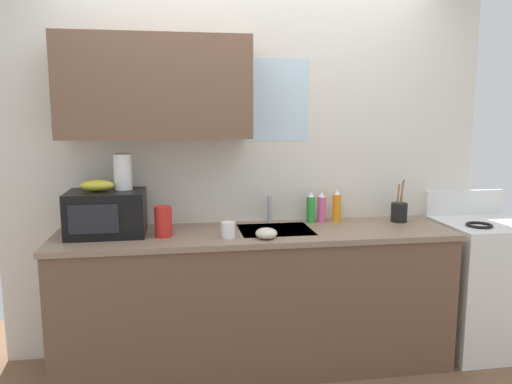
# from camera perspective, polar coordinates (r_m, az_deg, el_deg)

# --- Properties ---
(kitchen_wall_assembly) EXTENTS (3.27, 0.42, 2.50)m
(kitchen_wall_assembly) POSITION_cam_1_polar(r_m,az_deg,el_deg) (3.33, -3.05, 4.51)
(kitchen_wall_assembly) COLOR silver
(kitchen_wall_assembly) RESTS_ON ground
(counter_unit) EXTENTS (2.50, 0.63, 0.90)m
(counter_unit) POSITION_cam_1_polar(r_m,az_deg,el_deg) (3.26, 0.04, -12.12)
(counter_unit) COLOR brown
(counter_unit) RESTS_ON ground
(sink_faucet) EXTENTS (0.03, 0.03, 0.18)m
(sink_faucet) POSITION_cam_1_polar(r_m,az_deg,el_deg) (3.36, 1.55, -1.98)
(sink_faucet) COLOR #B2B5BA
(sink_faucet) RESTS_ON counter_unit
(stove_range) EXTENTS (0.60, 0.60, 1.08)m
(stove_range) POSITION_cam_1_polar(r_m,az_deg,el_deg) (3.83, 24.61, -9.69)
(stove_range) COLOR white
(stove_range) RESTS_ON ground
(microwave) EXTENTS (0.46, 0.35, 0.27)m
(microwave) POSITION_cam_1_polar(r_m,az_deg,el_deg) (3.14, -16.88, -2.35)
(microwave) COLOR black
(microwave) RESTS_ON counter_unit
(banana_bunch) EXTENTS (0.20, 0.11, 0.07)m
(banana_bunch) POSITION_cam_1_polar(r_m,az_deg,el_deg) (3.12, -17.92, 0.71)
(banana_bunch) COLOR gold
(banana_bunch) RESTS_ON microwave
(paper_towel_roll) EXTENTS (0.11, 0.11, 0.22)m
(paper_towel_roll) POSITION_cam_1_polar(r_m,az_deg,el_deg) (3.14, -15.14, 2.26)
(paper_towel_roll) COLOR white
(paper_towel_roll) RESTS_ON microwave
(dish_soap_bottle_green) EXTENTS (0.06, 0.06, 0.21)m
(dish_soap_bottle_green) POSITION_cam_1_polar(r_m,az_deg,el_deg) (3.38, 6.35, -1.85)
(dish_soap_bottle_green) COLOR green
(dish_soap_bottle_green) RESTS_ON counter_unit
(dish_soap_bottle_pink) EXTENTS (0.06, 0.06, 0.21)m
(dish_soap_bottle_pink) POSITION_cam_1_polar(r_m,az_deg,el_deg) (3.41, 7.58, -1.81)
(dish_soap_bottle_pink) COLOR #E55999
(dish_soap_bottle_pink) RESTS_ON counter_unit
(dish_soap_bottle_orange) EXTENTS (0.06, 0.06, 0.22)m
(dish_soap_bottle_orange) POSITION_cam_1_polar(r_m,az_deg,el_deg) (3.43, 9.31, -1.66)
(dish_soap_bottle_orange) COLOR orange
(dish_soap_bottle_orange) RESTS_ON counter_unit
(cereal_canister) EXTENTS (0.10, 0.10, 0.18)m
(cereal_canister) POSITION_cam_1_polar(r_m,az_deg,el_deg) (3.02, -10.67, -3.37)
(cereal_canister) COLOR red
(cereal_canister) RESTS_ON counter_unit
(mug_white) EXTENTS (0.08, 0.08, 0.09)m
(mug_white) POSITION_cam_1_polar(r_m,az_deg,el_deg) (2.95, -3.23, -4.39)
(mug_white) COLOR white
(mug_white) RESTS_ON counter_unit
(utensil_crock) EXTENTS (0.11, 0.11, 0.30)m
(utensil_crock) POSITION_cam_1_polar(r_m,az_deg,el_deg) (3.52, 16.21, -2.19)
(utensil_crock) COLOR black
(utensil_crock) RESTS_ON counter_unit
(small_bowl) EXTENTS (0.13, 0.13, 0.06)m
(small_bowl) POSITION_cam_1_polar(r_m,az_deg,el_deg) (2.93, 1.20, -4.79)
(small_bowl) COLOR beige
(small_bowl) RESTS_ON counter_unit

